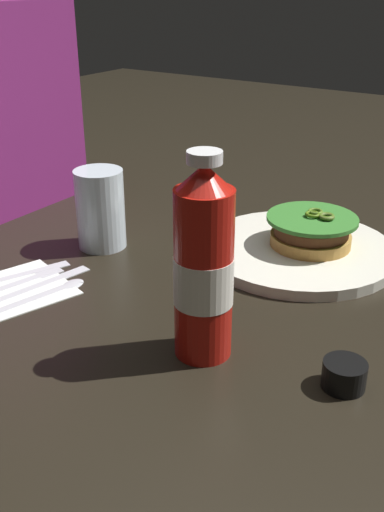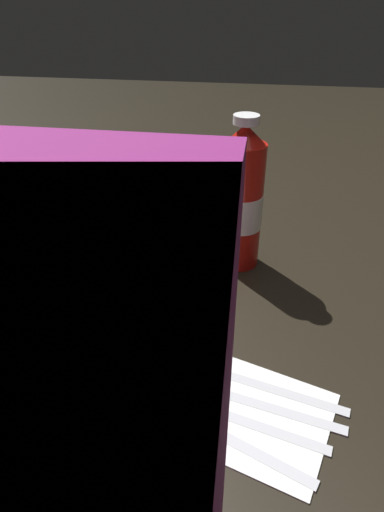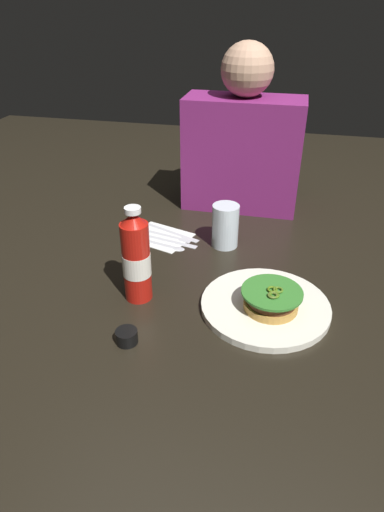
{
  "view_description": "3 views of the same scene",
  "coord_description": "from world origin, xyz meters",
  "px_view_note": "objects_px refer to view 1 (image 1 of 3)",
  "views": [
    {
      "loc": [
        -0.68,
        -0.33,
        0.39
      ],
      "look_at": [
        -0.09,
        0.06,
        0.06
      ],
      "focal_mm": 42.13,
      "sensor_mm": 36.0,
      "label": 1
    },
    {
      "loc": [
        -0.21,
        0.59,
        0.39
      ],
      "look_at": [
        -0.14,
        0.1,
        0.08
      ],
      "focal_mm": 31.07,
      "sensor_mm": 36.0,
      "label": 2
    },
    {
      "loc": [
        0.12,
        -0.82,
        0.63
      ],
      "look_at": [
        -0.08,
        0.06,
        0.08
      ],
      "focal_mm": 30.92,
      "sensor_mm": 36.0,
      "label": 3
    }
  ],
  "objects_px": {
    "water_glass": "(100,209)",
    "spoon_utensil": "(38,294)",
    "dinner_plate": "(296,250)",
    "ketchup_bottle": "(204,267)",
    "napkin": "(5,292)",
    "fork_utensil": "(14,282)",
    "butter_knife": "(11,275)",
    "burger_sandwich": "(311,231)",
    "condiment_cup": "(344,375)",
    "steak_knife": "(27,287)"
  },
  "relations": [
    {
      "from": "ketchup_bottle",
      "to": "water_glass",
      "type": "relative_size",
      "value": 1.89
    },
    {
      "from": "dinner_plate",
      "to": "condiment_cup",
      "type": "relative_size",
      "value": 6.37
    },
    {
      "from": "fork_utensil",
      "to": "napkin",
      "type": "bearing_deg",
      "value": -159.56
    },
    {
      "from": "burger_sandwich",
      "to": "butter_knife",
      "type": "height_order",
      "value": "burger_sandwich"
    },
    {
      "from": "dinner_plate",
      "to": "spoon_utensil",
      "type": "xyz_separation_m",
      "value": [
        -0.31,
        0.23,
        -0.0
      ]
    },
    {
      "from": "water_glass",
      "to": "condiment_cup",
      "type": "bearing_deg",
      "value": -106.48
    },
    {
      "from": "ketchup_bottle",
      "to": "condiment_cup",
      "type": "height_order",
      "value": "ketchup_bottle"
    },
    {
      "from": "water_glass",
      "to": "napkin",
      "type": "distance_m",
      "value": 0.2
    },
    {
      "from": "water_glass",
      "to": "butter_knife",
      "type": "distance_m",
      "value": 0.17
    },
    {
      "from": "steak_knife",
      "to": "butter_knife",
      "type": "bearing_deg",
      "value": 74.67
    },
    {
      "from": "burger_sandwich",
      "to": "water_glass",
      "type": "distance_m",
      "value": 0.32
    },
    {
      "from": "burger_sandwich",
      "to": "fork_utensil",
      "type": "height_order",
      "value": "burger_sandwich"
    },
    {
      "from": "ketchup_bottle",
      "to": "steak_knife",
      "type": "xyz_separation_m",
      "value": [
        -0.01,
        0.28,
        -0.1
      ]
    },
    {
      "from": "burger_sandwich",
      "to": "condiment_cup",
      "type": "xyz_separation_m",
      "value": [
        -0.28,
        -0.16,
        -0.02
      ]
    },
    {
      "from": "steak_knife",
      "to": "spoon_utensil",
      "type": "bearing_deg",
      "value": -102.27
    },
    {
      "from": "dinner_plate",
      "to": "steak_knife",
      "type": "xyz_separation_m",
      "value": [
        -0.31,
        0.26,
        -0.0
      ]
    },
    {
      "from": "burger_sandwich",
      "to": "ketchup_bottle",
      "type": "xyz_separation_m",
      "value": [
        -0.31,
        -0.0,
        0.07
      ]
    },
    {
      "from": "napkin",
      "to": "dinner_plate",
      "type": "bearing_deg",
      "value": -39.67
    },
    {
      "from": "burger_sandwich",
      "to": "spoon_utensil",
      "type": "xyz_separation_m",
      "value": [
        -0.33,
        0.25,
        -0.03
      ]
    },
    {
      "from": "dinner_plate",
      "to": "fork_utensil",
      "type": "distance_m",
      "value": 0.42
    },
    {
      "from": "water_glass",
      "to": "butter_knife",
      "type": "xyz_separation_m",
      "value": [
        -0.16,
        0.03,
        -0.06
      ]
    },
    {
      "from": "burger_sandwich",
      "to": "napkin",
      "type": "xyz_separation_m",
      "value": [
        -0.34,
        0.29,
        -0.04
      ]
    },
    {
      "from": "ketchup_bottle",
      "to": "spoon_utensil",
      "type": "xyz_separation_m",
      "value": [
        -0.02,
        0.25,
        -0.1
      ]
    },
    {
      "from": "burger_sandwich",
      "to": "napkin",
      "type": "height_order",
      "value": "burger_sandwich"
    },
    {
      "from": "ketchup_bottle",
      "to": "napkin",
      "type": "xyz_separation_m",
      "value": [
        -0.03,
        0.3,
        -0.11
      ]
    },
    {
      "from": "dinner_plate",
      "to": "ketchup_bottle",
      "type": "height_order",
      "value": "ketchup_bottle"
    },
    {
      "from": "napkin",
      "to": "butter_knife",
      "type": "height_order",
      "value": "butter_knife"
    },
    {
      "from": "napkin",
      "to": "steak_knife",
      "type": "relative_size",
      "value": 0.74
    },
    {
      "from": "spoon_utensil",
      "to": "ketchup_bottle",
      "type": "bearing_deg",
      "value": -86.33
    },
    {
      "from": "burger_sandwich",
      "to": "steak_knife",
      "type": "xyz_separation_m",
      "value": [
        -0.32,
        0.27,
        -0.03
      ]
    },
    {
      "from": "ketchup_bottle",
      "to": "condiment_cup",
      "type": "xyz_separation_m",
      "value": [
        0.03,
        -0.16,
        -0.09
      ]
    },
    {
      "from": "ketchup_bottle",
      "to": "condiment_cup",
      "type": "relative_size",
      "value": 5.07
    },
    {
      "from": "fork_utensil",
      "to": "butter_knife",
      "type": "relative_size",
      "value": 0.97
    },
    {
      "from": "spoon_utensil",
      "to": "butter_knife",
      "type": "xyz_separation_m",
      "value": [
        0.02,
        0.07,
        -0.0
      ]
    },
    {
      "from": "napkin",
      "to": "spoon_utensil",
      "type": "xyz_separation_m",
      "value": [
        0.02,
        -0.05,
        0.0
      ]
    },
    {
      "from": "butter_knife",
      "to": "spoon_utensil",
      "type": "bearing_deg",
      "value": -104.22
    },
    {
      "from": "napkin",
      "to": "fork_utensil",
      "type": "xyz_separation_m",
      "value": [
        0.02,
        0.01,
        0.0
      ]
    },
    {
      "from": "dinner_plate",
      "to": "steak_knife",
      "type": "height_order",
      "value": "dinner_plate"
    },
    {
      "from": "ketchup_bottle",
      "to": "butter_knife",
      "type": "height_order",
      "value": "ketchup_bottle"
    },
    {
      "from": "napkin",
      "to": "butter_knife",
      "type": "relative_size",
      "value": 0.88
    },
    {
      "from": "condiment_cup",
      "to": "napkin",
      "type": "distance_m",
      "value": 0.46
    },
    {
      "from": "water_glass",
      "to": "napkin",
      "type": "height_order",
      "value": "water_glass"
    },
    {
      "from": "napkin",
      "to": "burger_sandwich",
      "type": "bearing_deg",
      "value": -40.35
    },
    {
      "from": "burger_sandwich",
      "to": "ketchup_bottle",
      "type": "height_order",
      "value": "ketchup_bottle"
    },
    {
      "from": "dinner_plate",
      "to": "ketchup_bottle",
      "type": "relative_size",
      "value": 1.26
    },
    {
      "from": "burger_sandwich",
      "to": "spoon_utensil",
      "type": "height_order",
      "value": "burger_sandwich"
    },
    {
      "from": "water_glass",
      "to": "spoon_utensil",
      "type": "bearing_deg",
      "value": -167.05
    },
    {
      "from": "condiment_cup",
      "to": "spoon_utensil",
      "type": "height_order",
      "value": "condiment_cup"
    },
    {
      "from": "fork_utensil",
      "to": "ketchup_bottle",
      "type": "bearing_deg",
      "value": -87.94
    },
    {
      "from": "water_glass",
      "to": "butter_knife",
      "type": "height_order",
      "value": "water_glass"
    }
  ]
}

